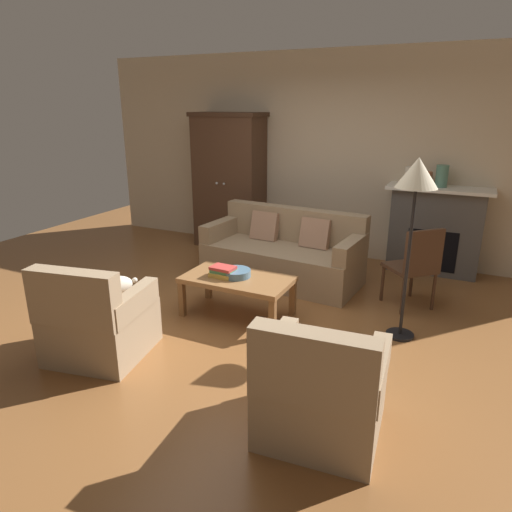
{
  "coord_description": "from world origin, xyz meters",
  "views": [
    {
      "loc": [
        1.95,
        -3.83,
        2.1
      ],
      "look_at": [
        -0.08,
        0.39,
        0.55
      ],
      "focal_mm": 32.33,
      "sensor_mm": 36.0,
      "label": 1
    }
  ],
  "objects_px": {
    "coffee_table": "(237,282)",
    "side_chair_wooden": "(416,263)",
    "armoire": "(229,181)",
    "mantel_vase_jade": "(442,176)",
    "floor_lamp": "(416,184)",
    "armchair_near_right": "(321,393)",
    "book_stack": "(223,272)",
    "dog": "(111,288)",
    "fireplace": "(435,230)",
    "armchair_near_left": "(97,323)",
    "mantel_vase_cream": "(410,176)",
    "couch": "(284,255)",
    "mantel_vase_terracotta": "(426,179)",
    "fruit_bowl": "(236,273)"
  },
  "relations": [
    {
      "from": "mantel_vase_cream",
      "to": "armchair_near_left",
      "type": "relative_size",
      "value": 0.25
    },
    {
      "from": "book_stack",
      "to": "dog",
      "type": "bearing_deg",
      "value": -160.52
    },
    {
      "from": "coffee_table",
      "to": "mantel_vase_cream",
      "type": "bearing_deg",
      "value": 60.04
    },
    {
      "from": "fireplace",
      "to": "armchair_near_left",
      "type": "bearing_deg",
      "value": -124.12
    },
    {
      "from": "book_stack",
      "to": "side_chair_wooden",
      "type": "xyz_separation_m",
      "value": [
        1.75,
        1.01,
        0.04
      ]
    },
    {
      "from": "mantel_vase_terracotta",
      "to": "mantel_vase_jade",
      "type": "bearing_deg",
      "value": 0.0
    },
    {
      "from": "book_stack",
      "to": "armoire",
      "type": "bearing_deg",
      "value": 117.1
    },
    {
      "from": "armchair_near_right",
      "to": "mantel_vase_jade",
      "type": "bearing_deg",
      "value": 84.84
    },
    {
      "from": "floor_lamp",
      "to": "mantel_vase_terracotta",
      "type": "bearing_deg",
      "value": 93.36
    },
    {
      "from": "mantel_vase_jade",
      "to": "armchair_near_right",
      "type": "xyz_separation_m",
      "value": [
        -0.33,
        -3.62,
        -0.94
      ]
    },
    {
      "from": "fruit_bowl",
      "to": "armchair_near_right",
      "type": "relative_size",
      "value": 0.34
    },
    {
      "from": "couch",
      "to": "coffee_table",
      "type": "distance_m",
      "value": 1.17
    },
    {
      "from": "mantel_vase_jade",
      "to": "armchair_near_left",
      "type": "height_order",
      "value": "mantel_vase_jade"
    },
    {
      "from": "book_stack",
      "to": "couch",
      "type": "bearing_deg",
      "value": 82.1
    },
    {
      "from": "floor_lamp",
      "to": "fireplace",
      "type": "bearing_deg",
      "value": 88.16
    },
    {
      "from": "couch",
      "to": "mantel_vase_cream",
      "type": "bearing_deg",
      "value": 40.23
    },
    {
      "from": "side_chair_wooden",
      "to": "floor_lamp",
      "type": "bearing_deg",
      "value": -90.05
    },
    {
      "from": "armoire",
      "to": "armchair_near_right",
      "type": "xyz_separation_m",
      "value": [
        2.62,
        -3.56,
        -0.68
      ]
    },
    {
      "from": "mantel_vase_jade",
      "to": "armchair_near_left",
      "type": "xyz_separation_m",
      "value": [
        -2.37,
        -3.48,
        -0.94
      ]
    },
    {
      "from": "armoire",
      "to": "mantel_vase_cream",
      "type": "distance_m",
      "value": 2.58
    },
    {
      "from": "coffee_table",
      "to": "mantel_vase_terracotta",
      "type": "bearing_deg",
      "value": 56.34
    },
    {
      "from": "coffee_table",
      "to": "side_chair_wooden",
      "type": "height_order",
      "value": "side_chair_wooden"
    },
    {
      "from": "fruit_bowl",
      "to": "fireplace",
      "type": "bearing_deg",
      "value": 52.95
    },
    {
      "from": "armoire",
      "to": "couch",
      "type": "xyz_separation_m",
      "value": [
        1.31,
        -1.01,
        -0.68
      ]
    },
    {
      "from": "armchair_near_right",
      "to": "side_chair_wooden",
      "type": "relative_size",
      "value": 0.98
    },
    {
      "from": "mantel_vase_cream",
      "to": "armchair_near_right",
      "type": "bearing_deg",
      "value": -89.16
    },
    {
      "from": "mantel_vase_cream",
      "to": "floor_lamp",
      "type": "distance_m",
      "value": 2.01
    },
    {
      "from": "fireplace",
      "to": "mantel_vase_cream",
      "type": "relative_size",
      "value": 5.54
    },
    {
      "from": "armchair_near_right",
      "to": "mantel_vase_terracotta",
      "type": "bearing_deg",
      "value": 87.68
    },
    {
      "from": "fireplace",
      "to": "mantel_vase_jade",
      "type": "xyz_separation_m",
      "value": [
        -0.0,
        -0.02,
        0.69
      ]
    },
    {
      "from": "coffee_table",
      "to": "side_chair_wooden",
      "type": "relative_size",
      "value": 1.22
    },
    {
      "from": "fireplace",
      "to": "mantel_vase_cream",
      "type": "distance_m",
      "value": 0.77
    },
    {
      "from": "armoire",
      "to": "side_chair_wooden",
      "type": "relative_size",
      "value": 2.21
    },
    {
      "from": "coffee_table",
      "to": "armchair_near_right",
      "type": "relative_size",
      "value": 1.25
    },
    {
      "from": "couch",
      "to": "mantel_vase_terracotta",
      "type": "relative_size",
      "value": 10.99
    },
    {
      "from": "couch",
      "to": "coffee_table",
      "type": "height_order",
      "value": "couch"
    },
    {
      "from": "fireplace",
      "to": "mantel_vase_jade",
      "type": "relative_size",
      "value": 4.66
    },
    {
      "from": "mantel_vase_cream",
      "to": "floor_lamp",
      "type": "height_order",
      "value": "floor_lamp"
    },
    {
      "from": "armoire",
      "to": "book_stack",
      "type": "xyz_separation_m",
      "value": [
        1.14,
        -2.23,
        -0.52
      ]
    },
    {
      "from": "armchair_near_left",
      "to": "floor_lamp",
      "type": "distance_m",
      "value": 2.98
    },
    {
      "from": "fruit_bowl",
      "to": "mantel_vase_terracotta",
      "type": "relative_size",
      "value": 1.66
    },
    {
      "from": "floor_lamp",
      "to": "armchair_near_right",
      "type": "bearing_deg",
      "value": -99.07
    },
    {
      "from": "couch",
      "to": "armchair_near_left",
      "type": "xyz_separation_m",
      "value": [
        -0.73,
        -2.42,
        -0.0
      ]
    },
    {
      "from": "armoire",
      "to": "couch",
      "type": "height_order",
      "value": "armoire"
    },
    {
      "from": "mantel_vase_terracotta",
      "to": "floor_lamp",
      "type": "bearing_deg",
      "value": -86.64
    },
    {
      "from": "book_stack",
      "to": "mantel_vase_cream",
      "type": "bearing_deg",
      "value": 57.98
    },
    {
      "from": "armchair_near_right",
      "to": "book_stack",
      "type": "bearing_deg",
      "value": 138.05
    },
    {
      "from": "fruit_bowl",
      "to": "book_stack",
      "type": "distance_m",
      "value": 0.14
    },
    {
      "from": "book_stack",
      "to": "dog",
      "type": "distance_m",
      "value": 1.23
    },
    {
      "from": "armoire",
      "to": "mantel_vase_jade",
      "type": "height_order",
      "value": "armoire"
    }
  ]
}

